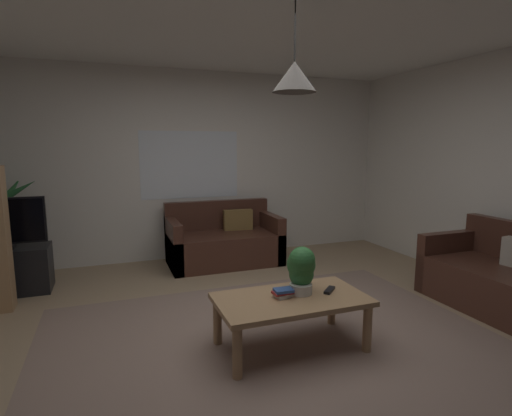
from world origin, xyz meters
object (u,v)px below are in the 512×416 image
object	(u,v)px
book_on_table_0	(283,295)
potted_plant_on_table	(301,268)
tv	(0,223)
couch_under_window	(224,243)
remote_on_table_0	(329,290)
pendant_lamp	(294,77)
book_on_table_2	(283,290)
potted_palm_corner	(4,233)
book_on_table_1	(283,292)
coffee_table	(291,304)
tv_stand	(5,271)
couch_right_side	(504,282)

from	to	relation	value
book_on_table_0	potted_plant_on_table	world-z (taller)	potted_plant_on_table
potted_plant_on_table	tv	xyz separation A→B (m)	(-2.50, 2.06, 0.15)
couch_under_window	remote_on_table_0	size ratio (longest dim) A/B	9.21
pendant_lamp	tv	bearing A→B (deg)	138.29
book_on_table_2	potted_palm_corner	distance (m)	3.50
tv	book_on_table_2	bearing A→B (deg)	-42.37
book_on_table_1	potted_plant_on_table	distance (m)	0.25
coffee_table	tv_stand	distance (m)	3.21
couch_under_window	book_on_table_0	xyz separation A→B (m)	(-0.20, -2.41, 0.16)
coffee_table	remote_on_table_0	xyz separation A→B (m)	(0.34, 0.00, 0.07)
tv	remote_on_table_0	bearing A→B (deg)	-37.93
remote_on_table_0	tv	size ratio (longest dim) A/B	0.18
remote_on_table_0	potted_plant_on_table	world-z (taller)	potted_plant_on_table
book_on_table_0	book_on_table_1	xyz separation A→B (m)	(-0.00, -0.00, 0.02)
couch_under_window	book_on_table_0	distance (m)	2.42
couch_right_side	book_on_table_0	world-z (taller)	couch_right_side
couch_under_window	potted_plant_on_table	bearing A→B (deg)	-90.67
book_on_table_1	remote_on_table_0	size ratio (longest dim) A/B	0.98
book_on_table_0	potted_palm_corner	distance (m)	3.49
tv_stand	potted_palm_corner	world-z (taller)	potted_palm_corner
couch_right_side	book_on_table_0	distance (m)	2.33
couch_right_side	book_on_table_1	distance (m)	2.34
remote_on_table_0	tv	bearing A→B (deg)	-171.23
couch_under_window	couch_right_side	bearing A→B (deg)	-49.18
couch_right_side	book_on_table_2	xyz separation A→B (m)	(-2.33, 0.04, 0.20)
coffee_table	book_on_table_1	xyz separation A→B (m)	(-0.06, 0.02, 0.10)
coffee_table	book_on_table_1	distance (m)	0.12
remote_on_table_0	tv	world-z (taller)	tv
tv_stand	pendant_lamp	world-z (taller)	pendant_lamp
remote_on_table_0	potted_palm_corner	xyz separation A→B (m)	(-2.79, 2.56, 0.15)
couch_right_side	book_on_table_2	size ratio (longest dim) A/B	9.90
book_on_table_1	potted_palm_corner	bearing A→B (deg)	133.11
tv_stand	remote_on_table_0	bearing A→B (deg)	-38.21
coffee_table	potted_plant_on_table	distance (m)	0.30
couch_right_side	book_on_table_1	size ratio (longest dim) A/B	8.97
tv_stand	tv	xyz separation A→B (m)	(-0.00, -0.02, 0.53)
book_on_table_2	potted_plant_on_table	distance (m)	0.24
couch_right_side	book_on_table_0	bearing A→B (deg)	-91.24
book_on_table_0	potted_plant_on_table	size ratio (longest dim) A/B	0.34
tv	book_on_table_1	bearing A→B (deg)	-42.23
coffee_table	tv_stand	world-z (taller)	tv_stand
coffee_table	book_on_table_2	bearing A→B (deg)	172.35
book_on_table_2	tv	world-z (taller)	tv
book_on_table_0	potted_palm_corner	bearing A→B (deg)	133.16
book_on_table_0	pendant_lamp	distance (m)	1.64
potted_palm_corner	pendant_lamp	distance (m)	3.85
coffee_table	book_on_table_1	bearing A→B (deg)	163.09
book_on_table_1	remote_on_table_0	world-z (taller)	book_on_table_1
potted_palm_corner	book_on_table_0	bearing A→B (deg)	-46.84
potted_plant_on_table	pendant_lamp	size ratio (longest dim) A/B	0.59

